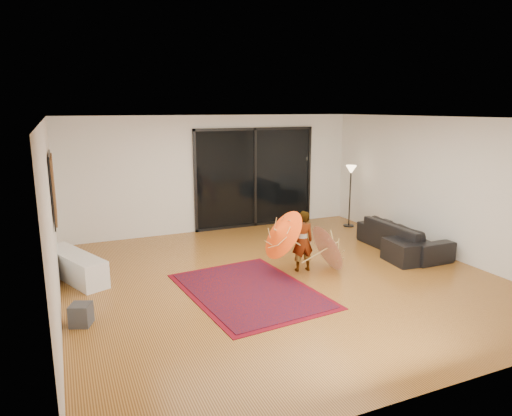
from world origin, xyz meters
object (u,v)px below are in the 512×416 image
sofa (403,236)px  ottoman (408,251)px  child (302,241)px  media_console (75,266)px

sofa → ottoman: 0.71m
sofa → child: bearing=95.2°
sofa → child: child is taller
ottoman → sofa: bearing=57.4°
media_console → child: (3.75, -1.18, 0.32)m
sofa → child: (-2.45, -0.21, 0.25)m
ottoman → child: 2.13m
sofa → ottoman: (-0.38, -0.60, -0.09)m
child → media_console: bearing=-10.5°
media_console → sofa: 6.28m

